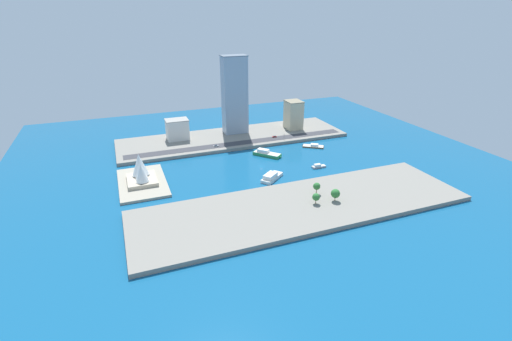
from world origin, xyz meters
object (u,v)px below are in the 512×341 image
at_px(traffic_light_waterfront, 284,136).
at_px(opera_landmark, 141,171).
at_px(ferry_white_commuter, 272,177).
at_px(hotel_broad_white, 177,129).
at_px(barge_flat_brown, 313,146).
at_px(van_white, 216,146).
at_px(yacht_sleek_gray, 319,166).
at_px(ferry_green_doubledeck, 267,154).
at_px(tower_tall_glass, 235,95).
at_px(office_block_beige, 293,115).
at_px(pickup_red, 274,137).

xyz_separation_m(traffic_light_waterfront, opera_landmark, (-46.73, 148.09, 2.89)).
xyz_separation_m(ferry_white_commuter, hotel_broad_white, (121.09, 54.80, 11.49)).
bearing_deg(barge_flat_brown, van_white, 73.20).
height_order(yacht_sleek_gray, ferry_green_doubledeck, ferry_green_doubledeck).
xyz_separation_m(ferry_white_commuter, barge_flat_brown, (55.54, -70.36, -1.21)).
bearing_deg(ferry_green_doubledeck, van_white, 50.59).
distance_m(tower_tall_glass, van_white, 64.20).
height_order(ferry_white_commuter, office_block_beige, office_block_beige).
relative_size(yacht_sleek_gray, office_block_beige, 0.43).
bearing_deg(ferry_green_doubledeck, tower_tall_glass, 6.22).
xyz_separation_m(ferry_white_commuter, traffic_light_waterfront, (78.33, -47.98, 5.19)).
xyz_separation_m(ferry_green_doubledeck, tower_tall_glass, (71.10, 7.74, 42.22)).
relative_size(yacht_sleek_gray, traffic_light_waterfront, 2.11).
height_order(ferry_white_commuter, opera_landmark, opera_landmark).
bearing_deg(office_block_beige, traffic_light_waterfront, 141.10).
height_order(yacht_sleek_gray, traffic_light_waterfront, traffic_light_waterfront).
relative_size(barge_flat_brown, pickup_red, 4.67).
bearing_deg(hotel_broad_white, traffic_light_waterfront, -112.59).
bearing_deg(van_white, ferry_green_doubledeck, -129.41).
xyz_separation_m(barge_flat_brown, van_white, (28.46, 94.27, 3.00)).
xyz_separation_m(ferry_green_doubledeck, traffic_light_waterfront, (27.66, -31.33, 5.40)).
height_order(ferry_green_doubledeck, traffic_light_waterfront, traffic_light_waterfront).
distance_m(office_block_beige, van_white, 103.59).
bearing_deg(tower_tall_glass, yacht_sleek_gray, -160.90).
bearing_deg(ferry_white_commuter, van_white, 15.89).
xyz_separation_m(barge_flat_brown, hotel_broad_white, (65.54, 125.15, 12.69)).
distance_m(pickup_red, opera_landmark, 153.48).
height_order(office_block_beige, opera_landmark, office_block_beige).
bearing_deg(traffic_light_waterfront, van_white, 85.49).
relative_size(barge_flat_brown, opera_landmark, 0.74).
xyz_separation_m(hotel_broad_white, opera_landmark, (-89.48, 45.31, -3.41)).
bearing_deg(hotel_broad_white, van_white, -140.21).
height_order(barge_flat_brown, van_white, van_white).
bearing_deg(tower_tall_glass, van_white, 139.01).
bearing_deg(yacht_sleek_gray, traffic_light_waterfront, 0.40).
relative_size(office_block_beige, pickup_red, 6.79).
bearing_deg(ferry_white_commuter, traffic_light_waterfront, -31.49).
relative_size(ferry_white_commuter, pickup_red, 5.09).
relative_size(barge_flat_brown, van_white, 4.31).
distance_m(ferry_green_doubledeck, pickup_red, 46.31).
relative_size(ferry_green_doubledeck, tower_tall_glass, 0.32).
distance_m(ferry_white_commuter, office_block_beige, 135.38).
distance_m(barge_flat_brown, hotel_broad_white, 141.85).
height_order(tower_tall_glass, opera_landmark, tower_tall_glass).
height_order(hotel_broad_white, office_block_beige, office_block_beige).
bearing_deg(hotel_broad_white, tower_tall_glass, -89.38).
relative_size(ferry_white_commuter, ferry_green_doubledeck, 0.91).
relative_size(hotel_broad_white, traffic_light_waterfront, 3.55).
height_order(ferry_green_doubledeck, office_block_beige, office_block_beige).
distance_m(office_block_beige, tower_tall_glass, 71.31).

